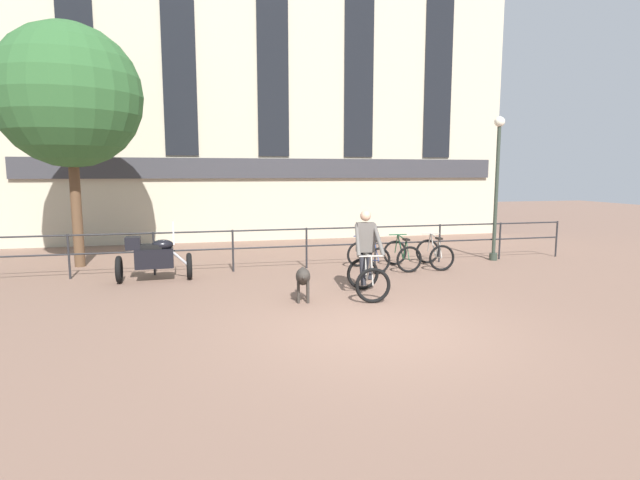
# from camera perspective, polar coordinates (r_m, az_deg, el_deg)

# --- Properties ---
(ground_plane) EXTENTS (60.00, 60.00, 0.00)m
(ground_plane) POSITION_cam_1_polar(r_m,az_deg,el_deg) (8.08, 6.39, -10.04)
(ground_plane) COLOR #7A5B4C
(canal_railing) EXTENTS (15.05, 0.05, 1.05)m
(canal_railing) POSITION_cam_1_polar(r_m,az_deg,el_deg) (12.82, -1.55, -0.11)
(canal_railing) COLOR #232326
(canal_railing) RESTS_ON ground_plane
(building_facade) EXTENTS (18.00, 0.72, 11.22)m
(building_facade) POSITION_cam_1_polar(r_m,az_deg,el_deg) (18.67, -5.54, 17.34)
(building_facade) COLOR #BCB299
(building_facade) RESTS_ON ground_plane
(cyclist_with_bike) EXTENTS (0.85, 1.26, 1.70)m
(cyclist_with_bike) POSITION_cam_1_polar(r_m,az_deg,el_deg) (10.09, 5.34, -1.98)
(cyclist_with_bike) COLOR black
(cyclist_with_bike) RESTS_ON ground_plane
(dog) EXTENTS (0.37, 0.92, 0.68)m
(dog) POSITION_cam_1_polar(r_m,az_deg,el_deg) (9.49, -1.95, -4.30)
(dog) COLOR #332D28
(dog) RESTS_ON ground_plane
(parked_motorcycle) EXTENTS (1.66, 0.68, 1.35)m
(parked_motorcycle) POSITION_cam_1_polar(r_m,az_deg,el_deg) (11.91, -18.48, -1.84)
(parked_motorcycle) COLOR black
(parked_motorcycle) RESTS_ON ground_plane
(parked_bicycle_near_lamp) EXTENTS (0.84, 1.21, 0.86)m
(parked_bicycle_near_lamp) POSITION_cam_1_polar(r_m,az_deg,el_deg) (12.64, 5.53, -1.86)
(parked_bicycle_near_lamp) COLOR black
(parked_bicycle_near_lamp) RESTS_ON ground_plane
(parked_bicycle_mid_left) EXTENTS (0.72, 1.14, 0.86)m
(parked_bicycle_mid_left) POSITION_cam_1_polar(r_m,az_deg,el_deg) (12.97, 9.34, -1.69)
(parked_bicycle_mid_left) COLOR black
(parked_bicycle_mid_left) RESTS_ON ground_plane
(parked_bicycle_mid_right) EXTENTS (0.78, 1.18, 0.86)m
(parked_bicycle_mid_right) POSITION_cam_1_polar(r_m,az_deg,el_deg) (13.35, 12.95, -1.52)
(parked_bicycle_mid_right) COLOR black
(parked_bicycle_mid_right) RESTS_ON ground_plane
(street_lamp) EXTENTS (0.28, 0.28, 3.97)m
(street_lamp) POSITION_cam_1_polar(r_m,az_deg,el_deg) (14.71, 19.56, 6.44)
(street_lamp) COLOR #2D382D
(street_lamp) RESTS_ON ground_plane
(tree_canalside_left) EXTENTS (3.58, 3.58, 6.15)m
(tree_canalside_left) POSITION_cam_1_polar(r_m,az_deg,el_deg) (14.50, -26.76, 14.42)
(tree_canalside_left) COLOR brown
(tree_canalside_left) RESTS_ON ground_plane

